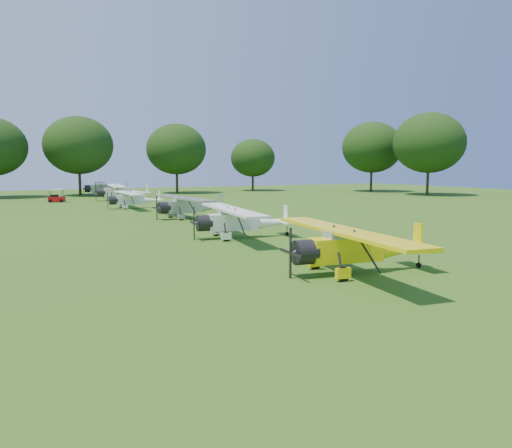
{
  "coord_description": "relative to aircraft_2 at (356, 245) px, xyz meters",
  "views": [
    {
      "loc": [
        -13.85,
        -29.35,
        4.86
      ],
      "look_at": [
        -0.36,
        -3.08,
        1.4
      ],
      "focal_mm": 35.0,
      "sensor_mm": 36.0,
      "label": 1
    }
  ],
  "objects": [
    {
      "name": "aircraft_5",
      "position": [
        -0.65,
        39.32,
        -0.13
      ],
      "size": [
        6.33,
        10.05,
        1.99
      ],
      "rotation": [
        0.0,
        0.0,
        0.0
      ],
      "color": "white",
      "rests_on": "ground"
    },
    {
      "name": "aircraft_7",
      "position": [
        1.12,
        66.45,
        0.06
      ],
      "size": [
        7.4,
        11.76,
        2.31
      ],
      "rotation": [
        0.0,
        0.0,
        -0.11
      ],
      "color": "#B8B8BD",
      "rests_on": "ground"
    },
    {
      "name": "aircraft_3",
      "position": [
        0.14,
        12.5,
        -0.02
      ],
      "size": [
        7.02,
        11.14,
        2.19
      ],
      "rotation": [
        0.0,
        0.0,
        -0.14
      ],
      "color": "white",
      "rests_on": "ground"
    },
    {
      "name": "tree_belt",
      "position": [
        3.22,
        11.74,
        6.73
      ],
      "size": [
        137.36,
        130.27,
        14.52
      ],
      "color": "#302412",
      "rests_on": "ground"
    },
    {
      "name": "aircraft_6",
      "position": [
        0.89,
        52.83,
        0.08
      ],
      "size": [
        7.52,
        11.96,
        2.35
      ],
      "rotation": [
        0.0,
        0.0,
        -0.1
      ],
      "color": "white",
      "rests_on": "ground"
    },
    {
      "name": "golf_cart",
      "position": [
        -7.55,
        53.81,
        -0.72
      ],
      "size": [
        2.29,
        1.8,
        1.72
      ],
      "rotation": [
        0.0,
        0.0,
        -0.34
      ],
      "color": "#B00C0C",
      "rests_on": "ground"
    },
    {
      "name": "aircraft_4",
      "position": [
        1.34,
        26.09,
        -0.03
      ],
      "size": [
        6.91,
        11.01,
        2.17
      ],
      "rotation": [
        0.0,
        0.0,
        0.07
      ],
      "color": "#B8B8BD",
      "rests_on": "ground"
    },
    {
      "name": "aircraft_2",
      "position": [
        0.0,
        0.0,
        0.0
      ],
      "size": [
        7.11,
        11.28,
        2.21
      ],
      "rotation": [
        0.0,
        0.0,
        -0.13
      ],
      "color": "#FDE50A",
      "rests_on": "ground"
    },
    {
      "name": "ground",
      "position": [
        -0.35,
        11.58,
        -1.29
      ],
      "size": [
        160.0,
        160.0,
        0.0
      ],
      "primitive_type": "plane",
      "color": "#365916",
      "rests_on": "ground"
    }
  ]
}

